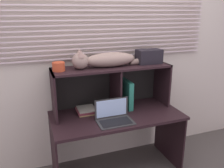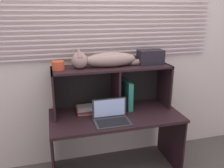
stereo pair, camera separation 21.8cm
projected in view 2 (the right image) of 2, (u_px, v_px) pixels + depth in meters
name	position (u px, v px, depth m)	size (l,w,h in m)	color
back_panel_with_blinds	(107.00, 57.00, 2.69)	(4.40, 0.08, 2.50)	beige
desk	(115.00, 126.00, 2.56)	(1.39, 0.67, 0.71)	black
hutch_shelf_unit	(112.00, 79.00, 2.58)	(1.28, 0.36, 0.49)	black
cat	(105.00, 60.00, 2.46)	(0.96, 0.19, 0.20)	gray
laptop	(111.00, 117.00, 2.35)	(0.36, 0.24, 0.21)	#2F2F2F
binder_upright	(127.00, 94.00, 2.64)	(0.05, 0.27, 0.32)	#277C65
book_stack	(85.00, 109.00, 2.57)	(0.20, 0.22, 0.06)	tan
small_basket	(58.00, 66.00, 2.35)	(0.12, 0.12, 0.09)	#BE4526
storage_box	(150.00, 57.00, 2.58)	(0.28, 0.15, 0.16)	black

